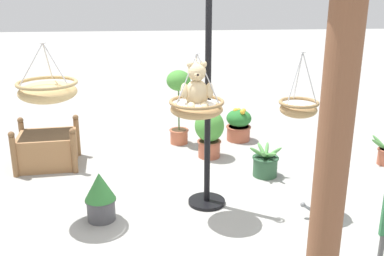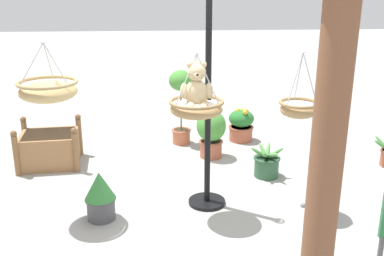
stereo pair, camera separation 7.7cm
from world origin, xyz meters
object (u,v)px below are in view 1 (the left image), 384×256
object	(u,v)px
potted_plant_small_succulent	(239,124)
potted_plant_broad_leaf	(209,132)
potted_plant_tall_leafy	(179,99)
potted_plant_trailing_ivy	(265,164)
wooden_planter_box	(48,148)
hanging_basket_right_low	(48,91)
display_pole_central	(207,143)
watering_can	(321,209)
greenhouse_pillar_right	(328,198)
potted_plant_conical_shrub	(100,196)
teddy_bear	(197,88)
hanging_basket_with_teddy	(197,108)
hanging_basket_left_high	(299,108)

from	to	relation	value
potted_plant_small_succulent	potted_plant_broad_leaf	bearing A→B (deg)	50.65
potted_plant_tall_leafy	potted_plant_trailing_ivy	size ratio (longest dim) A/B	2.62
wooden_planter_box	potted_plant_small_succulent	xyz separation A→B (m)	(-2.93, -0.83, 0.02)
hanging_basket_right_low	potted_plant_broad_leaf	distance (m)	2.74
display_pole_central	wooden_planter_box	bearing A→B (deg)	-32.73
watering_can	wooden_planter_box	bearing A→B (deg)	-28.26
hanging_basket_right_low	greenhouse_pillar_right	size ratio (longest dim) A/B	0.23
potted_plant_conical_shrub	potted_plant_tall_leafy	bearing A→B (deg)	-112.76
hanging_basket_right_low	teddy_bear	bearing A→B (deg)	176.21
display_pole_central	potted_plant_trailing_ivy	size ratio (longest dim) A/B	5.36
hanging_basket_with_teddy	potted_plant_conical_shrub	bearing A→B (deg)	1.57
hanging_basket_right_low	wooden_planter_box	world-z (taller)	hanging_basket_right_low
wooden_planter_box	potted_plant_broad_leaf	size ratio (longest dim) A/B	1.27
potted_plant_broad_leaf	watering_can	size ratio (longest dim) A/B	2.09
greenhouse_pillar_right	display_pole_central	bearing A→B (deg)	-80.50
hanging_basket_left_high	potted_plant_small_succulent	xyz separation A→B (m)	(0.17, -2.43, -0.95)
potted_plant_conical_shrub	greenhouse_pillar_right	bearing A→B (deg)	126.42
hanging_basket_with_teddy	hanging_basket_right_low	world-z (taller)	hanging_basket_right_low
greenhouse_pillar_right	potted_plant_broad_leaf	xyz separation A→B (m)	(0.20, -3.98, -0.91)
teddy_bear	watering_can	world-z (taller)	teddy_bear
teddy_bear	potted_plant_broad_leaf	size ratio (longest dim) A/B	0.68
potted_plant_tall_leafy	potted_plant_small_succulent	size ratio (longest dim) A/B	2.14
greenhouse_pillar_right	wooden_planter_box	distance (m)	4.74
hanging_basket_right_low	potted_plant_conical_shrub	distance (m)	1.27
display_pole_central	potted_plant_tall_leafy	world-z (taller)	display_pole_central
potted_plant_conical_shrub	potted_plant_trailing_ivy	bearing A→B (deg)	-154.35
hanging_basket_right_low	potted_plant_conical_shrub	size ratio (longest dim) A/B	1.11
hanging_basket_right_low	watering_can	world-z (taller)	hanging_basket_right_low
potted_plant_small_succulent	hanging_basket_with_teddy	bearing A→B (deg)	68.88
potted_plant_trailing_ivy	hanging_basket_right_low	bearing A→B (deg)	19.29
hanging_basket_left_high	potted_plant_trailing_ivy	bearing A→B (deg)	-85.48
potted_plant_conical_shrub	watering_can	bearing A→B (deg)	176.22
greenhouse_pillar_right	watering_can	world-z (taller)	greenhouse_pillar_right
hanging_basket_left_high	potted_plant_small_succulent	bearing A→B (deg)	-86.09
display_pole_central	potted_plant_conical_shrub	distance (m)	1.34
wooden_planter_box	potted_plant_tall_leafy	world-z (taller)	potted_plant_tall_leafy
display_pole_central	potted_plant_tall_leafy	distance (m)	2.15
hanging_basket_with_teddy	potted_plant_trailing_ivy	bearing A→B (deg)	-136.64
display_pole_central	potted_plant_tall_leafy	bearing A→B (deg)	-84.67
hanging_basket_with_teddy	watering_can	size ratio (longest dim) A/B	1.96
wooden_planter_box	potted_plant_conical_shrub	xyz separation A→B (m)	(-0.92, 1.65, 0.03)
potted_plant_tall_leafy	hanging_basket_right_low	bearing A→B (deg)	57.19
wooden_planter_box	hanging_basket_with_teddy	bearing A→B (deg)	140.73
hanging_basket_right_low	potted_plant_trailing_ivy	world-z (taller)	hanging_basket_right_low
wooden_planter_box	potted_plant_conical_shrub	distance (m)	1.89
hanging_basket_left_high	greenhouse_pillar_right	distance (m)	2.33
potted_plant_broad_leaf	display_pole_central	bearing A→B (deg)	81.79
teddy_bear	potted_plant_conical_shrub	size ratio (longest dim) A/B	0.89
potted_plant_small_succulent	hanging_basket_right_low	bearing A→B (deg)	43.68
potted_plant_broad_leaf	potted_plant_trailing_ivy	bearing A→B (deg)	131.44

